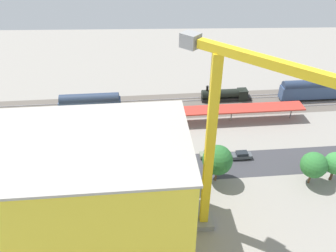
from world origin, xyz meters
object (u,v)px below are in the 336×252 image
object	(u,v)px
street_tree_1	(217,160)
street_tree_3	(182,167)
street_tree_0	(314,165)
parked_car_2	(178,155)
box_truck_0	(108,176)
box_truck_2	(88,174)
parked_car_1	(209,155)
parked_car_3	(151,157)
locomotive	(227,95)
freight_coach_far	(90,103)
parked_car_4	(119,155)
parked_car_0	(241,155)
construction_building	(73,198)
traffic_light	(111,142)
passenger_coach	(311,89)
street_tree_2	(336,163)
parked_car_5	(89,156)
tower_crane	(219,138)
box_truck_1	(70,170)
platform_canopy_near	(201,110)

from	to	relation	value
street_tree_1	street_tree_3	distance (m)	7.62
street_tree_0	parked_car_2	bearing A→B (deg)	-18.16
box_truck_0	box_truck_2	xyz separation A→B (m)	(4.07, -0.66, 0.10)
parked_car_1	parked_car_3	world-z (taller)	parked_car_3
box_truck_0	locomotive	bearing A→B (deg)	-132.17
parked_car_3	street_tree_1	size ratio (longest dim) A/B	0.51
freight_coach_far	parked_car_4	xyz separation A→B (m)	(-9.52, 19.84, -2.26)
parked_car_1	parked_car_0	bearing A→B (deg)	176.48
locomotive	street_tree_1	xyz separation A→B (m)	(7.99, 33.93, 3.87)
parked_car_1	parked_car_4	xyz separation A→B (m)	(20.83, -0.55, 0.05)
construction_building	street_tree_3	bearing A→B (deg)	-148.69
box_truck_0	traffic_light	bearing A→B (deg)	-89.92
passenger_coach	box_truck_0	xyz separation A→B (m)	(55.34, 33.90, -1.67)
parked_car_3	box_truck_0	world-z (taller)	box_truck_0
parked_car_4	street_tree_0	xyz separation A→B (m)	(-40.73, 9.36, 4.05)
box_truck_2	street_tree_3	bearing A→B (deg)	172.70
parked_car_4	street_tree_0	distance (m)	41.99
street_tree_2	parked_car_3	bearing A→B (deg)	-11.06
parked_car_2	locomotive	bearing A→B (deg)	-120.77
parked_car_4	street_tree_1	bearing A→B (deg)	158.95
parked_car_5	tower_crane	distance (m)	37.73
parked_car_2	street_tree_3	size ratio (longest dim) A/B	0.62
box_truck_0	parked_car_1	bearing A→B (deg)	-161.26
passenger_coach	box_truck_1	bearing A→B (deg)	26.63
platform_canopy_near	tower_crane	world-z (taller)	tower_crane
box_truck_0	traffic_light	xyz separation A→B (m)	(0.01, -8.97, 2.39)
box_truck_0	street_tree_0	world-z (taller)	street_tree_0
parked_car_2	construction_building	bearing A→B (deg)	51.06
passenger_coach	parked_car_1	xyz separation A→B (m)	(33.00, 26.31, -2.53)
freight_coach_far	construction_building	world-z (taller)	construction_building
passenger_coach	parked_car_0	bearing A→B (deg)	46.22
parked_car_5	street_tree_1	bearing A→B (deg)	164.11
parked_car_4	box_truck_2	distance (m)	9.37
box_truck_1	street_tree_3	bearing A→B (deg)	170.83
tower_crane	box_truck_0	bearing A→B (deg)	-31.84
passenger_coach	tower_crane	bearing A→B (deg)	52.51
freight_coach_far	street_tree_3	xyz separation A→B (m)	(-23.31, 29.79, 2.33)
parked_car_0	box_truck_2	size ratio (longest dim) A/B	0.50
freight_coach_far	traffic_light	bearing A→B (deg)	112.84
parked_car_3	parked_car_4	world-z (taller)	parked_car_4
box_truck_2	street_tree_0	world-z (taller)	street_tree_0
freight_coach_far	street_tree_0	distance (m)	58.14
locomotive	freight_coach_far	xyz separation A→B (m)	(38.71, 5.93, 1.32)
parked_car_2	box_truck_0	size ratio (longest dim) A/B	0.53
freight_coach_far	street_tree_0	world-z (taller)	street_tree_0
parked_car_4	parked_car_5	size ratio (longest dim) A/B	0.93
platform_canopy_near	street_tree_1	bearing A→B (deg)	92.06
passenger_coach	construction_building	size ratio (longest dim) A/B	0.50
passenger_coach	parked_car_4	size ratio (longest dim) A/B	4.35
parked_car_2	parked_car_5	size ratio (longest dim) A/B	1.05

